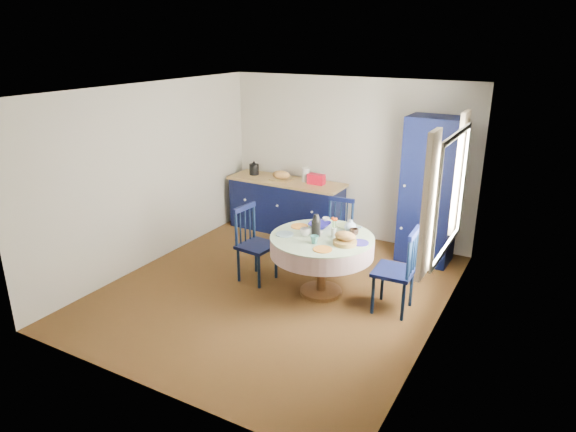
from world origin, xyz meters
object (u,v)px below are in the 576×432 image
object	(u,v)px
pantry_cabinet	(430,191)
cobalt_bowl	(320,225)
dining_table	(323,246)
chair_right	(398,270)
mug_a	(305,232)
mug_c	(354,232)
kitchen_counter	(286,205)
chair_left	(254,243)
chair_far	(337,232)
mug_b	(314,240)
mug_d	(326,221)

from	to	relation	value
pantry_cabinet	cobalt_bowl	distance (m)	1.74
dining_table	chair_right	size ratio (longest dim) A/B	1.22
dining_table	chair_right	bearing A→B (deg)	2.20
mug_a	mug_c	bearing A→B (deg)	30.05
kitchen_counter	chair_left	world-z (taller)	kitchen_counter
chair_far	mug_a	world-z (taller)	chair_far
mug_c	chair_far	bearing A→B (deg)	126.79
cobalt_bowl	mug_a	bearing A→B (deg)	-95.08
chair_right	mug_a	xyz separation A→B (m)	(-1.15, -0.12, 0.29)
dining_table	mug_b	world-z (taller)	dining_table
dining_table	mug_a	xyz separation A→B (m)	(-0.20, -0.08, 0.17)
mug_b	cobalt_bowl	bearing A→B (deg)	109.16
mug_a	dining_table	bearing A→B (deg)	22.07
dining_table	mug_d	bearing A→B (deg)	110.33
chair_right	mug_c	world-z (taller)	chair_right
dining_table	mug_d	xyz separation A→B (m)	(-0.15, 0.42, 0.17)
mug_b	dining_table	bearing A→B (deg)	90.83
mug_b	mug_c	xyz separation A→B (m)	(0.31, 0.46, -0.00)
mug_d	cobalt_bowl	world-z (taller)	mug_d
mug_c	cobalt_bowl	size ratio (longest dim) A/B	0.42
mug_b	mug_d	size ratio (longest dim) A/B	1.07
mug_a	mug_c	world-z (taller)	mug_a
chair_right	mug_d	size ratio (longest dim) A/B	11.03
pantry_cabinet	chair_left	world-z (taller)	pantry_cabinet
pantry_cabinet	mug_a	xyz separation A→B (m)	(-1.05, -1.74, -0.22)
chair_right	cobalt_bowl	distance (m)	1.17
pantry_cabinet	cobalt_bowl	size ratio (longest dim) A/B	7.65
kitchen_counter	chair_far	world-z (taller)	kitchen_counter
mug_c	cobalt_bowl	bearing A→B (deg)	174.53
mug_b	kitchen_counter	bearing A→B (deg)	127.12
dining_table	mug_b	bearing A→B (deg)	-89.17
pantry_cabinet	chair_left	distance (m)	2.54
chair_right	chair_left	bearing A→B (deg)	-89.50
pantry_cabinet	mug_c	size ratio (longest dim) A/B	18.32
chair_far	cobalt_bowl	distance (m)	0.74
chair_far	chair_right	distance (m)	1.46
kitchen_counter	mug_d	size ratio (longest dim) A/B	20.67
pantry_cabinet	mug_a	bearing A→B (deg)	-119.83
pantry_cabinet	mug_d	xyz separation A→B (m)	(-1.00, -1.24, -0.22)
kitchen_counter	chair_right	bearing A→B (deg)	-34.11
mug_c	cobalt_bowl	distance (m)	0.49
mug_c	pantry_cabinet	bearing A→B (deg)	69.75
mug_d	cobalt_bowl	size ratio (longest dim) A/B	0.35
chair_left	mug_b	xyz separation A→B (m)	(0.96, -0.18, 0.31)
dining_table	mug_c	distance (m)	0.42
kitchen_counter	chair_far	distance (m)	1.48
chair_far	mug_b	size ratio (longest dim) A/B	9.32
dining_table	mug_c	world-z (taller)	dining_table
kitchen_counter	chair_right	xyz separation A→B (m)	(2.41, -1.67, 0.08)
chair_left	mug_c	size ratio (longest dim) A/B	8.90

